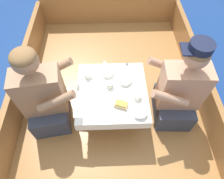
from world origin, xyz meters
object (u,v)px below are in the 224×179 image
person_starboard (179,92)px  coffee_cup_port (137,96)px  person_port (44,98)px  sandwich (121,104)px  tin_can (110,85)px  coffee_cup_starboard (88,75)px

person_starboard → coffee_cup_port: 0.41m
person_port → sandwich: bearing=-18.2°
sandwich → person_starboard: bearing=14.4°
coffee_cup_port → tin_can: coffee_cup_port is taller
sandwich → coffee_cup_port: same height
person_starboard → sandwich: (-0.56, -0.14, 0.05)m
person_starboard → sandwich: bearing=17.2°
coffee_cup_port → coffee_cup_starboard: (-0.46, 0.26, 0.00)m
person_starboard → sandwich: 0.58m
coffee_cup_starboard → tin_can: coffee_cup_starboard is taller
coffee_cup_starboard → tin_can: (0.21, -0.12, -0.00)m
person_port → coffee_cup_starboard: person_port is taller
person_starboard → coffee_cup_starboard: 0.88m
coffee_cup_port → tin_can: size_ratio=1.42×
person_starboard → sandwich: size_ratio=7.70×
coffee_cup_port → coffee_cup_starboard: 0.53m
sandwich → coffee_cup_starboard: bearing=131.3°
sandwich → tin_can: 0.24m
sandwich → coffee_cup_starboard: 0.46m
sandwich → person_port: bearing=169.8°
coffee_cup_starboard → tin_can: size_ratio=1.46×
sandwich → tin_can: (-0.09, 0.22, -0.00)m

